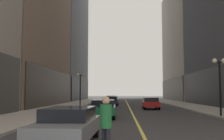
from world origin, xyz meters
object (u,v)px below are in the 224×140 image
at_px(car_grey, 69,124).
at_px(car_green, 103,108).
at_px(street_lamp_right_mid, 220,74).
at_px(car_red, 151,103).
at_px(street_lamp_left_far, 80,82).
at_px(car_navy, 112,101).
at_px(pedestrian_in_green_parka, 106,122).
at_px(car_black, 112,99).

bearing_deg(car_grey, car_green, 86.96).
distance_m(car_grey, street_lamp_right_mid, 14.31).
height_order(car_green, car_red, same).
distance_m(car_red, street_lamp_left_far, 10.17).
relative_size(car_red, street_lamp_left_far, 0.96).
xyz_separation_m(car_red, car_navy, (-4.66, 7.69, 0.00)).
bearing_deg(car_grey, car_red, 76.11).
xyz_separation_m(car_grey, street_lamp_right_mid, (9.29, 10.59, 2.54)).
distance_m(pedestrian_in_green_parka, street_lamp_left_far, 28.21).
xyz_separation_m(car_navy, pedestrian_in_green_parka, (0.95, -30.77, 0.31)).
distance_m(car_navy, pedestrian_in_green_parka, 30.78).
height_order(car_green, car_navy, same).
relative_size(car_navy, pedestrian_in_green_parka, 2.72).
height_order(car_grey, street_lamp_right_mid, street_lamp_right_mid).
bearing_deg(car_black, car_navy, -87.47).
relative_size(car_navy, street_lamp_left_far, 1.08).
relative_size(car_red, street_lamp_right_mid, 0.96).
bearing_deg(street_lamp_right_mid, car_red, 111.45).
bearing_deg(car_grey, pedestrian_in_green_parka, -54.27).
relative_size(pedestrian_in_green_parka, street_lamp_left_far, 0.40).
height_order(car_grey, car_black, same).
bearing_deg(car_red, car_navy, 121.21).
bearing_deg(car_grey, street_lamp_right_mid, 48.74).
height_order(car_black, street_lamp_left_far, street_lamp_left_far).
bearing_deg(car_black, street_lamp_left_far, -108.93).
bearing_deg(car_grey, car_black, 89.69).
bearing_deg(pedestrian_in_green_parka, car_red, 80.88).
distance_m(car_green, street_lamp_left_far, 15.91).
xyz_separation_m(car_navy, street_lamp_right_mid, (8.75, -18.10, 2.54)).
relative_size(pedestrian_in_green_parka, street_lamp_right_mid, 0.40).
bearing_deg(car_red, car_green, -113.70).
xyz_separation_m(car_black, street_lamp_right_mid, (9.09, -25.83, 2.54)).
distance_m(car_navy, car_black, 7.73).
distance_m(car_navy, street_lamp_left_far, 5.69).
xyz_separation_m(street_lamp_left_far, street_lamp_right_mid, (12.80, -15.01, 0.00)).
relative_size(car_green, car_black, 0.97).
height_order(car_grey, car_navy, same).
bearing_deg(car_navy, pedestrian_in_green_parka, -88.23).
xyz_separation_m(car_red, car_black, (-5.00, 15.41, 0.00)).
relative_size(car_grey, street_lamp_right_mid, 1.05).
bearing_deg(car_navy, car_red, -58.79).
bearing_deg(car_green, pedestrian_in_green_parka, -85.71).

